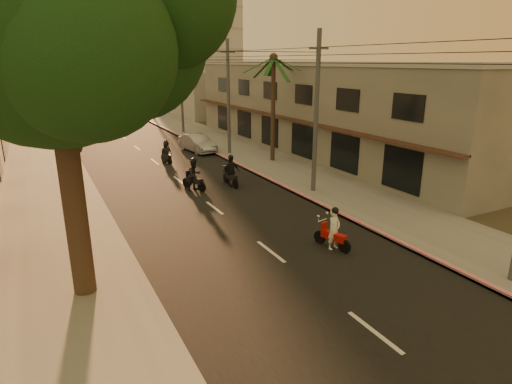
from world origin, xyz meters
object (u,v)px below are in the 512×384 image
broadleaf_tree (65,19)px  scooter_red (334,230)px  palm_tree (274,64)px  scooter_mid_b (231,172)px  parked_car (197,143)px  scooter_far_a (166,153)px  scooter_mid_a (194,175)px

broadleaf_tree → scooter_red: 11.89m
broadleaf_tree → palm_tree: broadleaf_tree is taller
scooter_mid_b → scooter_red: bearing=-91.2°
scooter_mid_b → parked_car: bearing=80.0°
scooter_mid_b → scooter_far_a: scooter_mid_b is taller
palm_tree → scooter_red: bearing=-110.6°
broadleaf_tree → scooter_mid_a: broadleaf_tree is taller
broadleaf_tree → scooter_mid_a: size_ratio=6.15×
scooter_mid_a → scooter_mid_b: (2.28, -0.17, -0.03)m
palm_tree → scooter_far_a: (-7.31, 3.13, -6.35)m
palm_tree → scooter_mid_b: (-5.52, -4.59, -6.28)m
scooter_mid_b → parked_car: scooter_mid_b is taller
broadleaf_tree → scooter_far_a: (7.30, 16.99, -7.68)m
scooter_mid_a → scooter_red: bearing=-99.4°
palm_tree → scooter_red: size_ratio=4.56×
scooter_red → scooter_mid_b: scooter_mid_b is taller
palm_tree → parked_car: 9.63m
palm_tree → parked_car: (-3.79, 6.11, -6.42)m
parked_car → scooter_red: bearing=-101.6°
broadleaf_tree → scooter_far_a: 20.02m
broadleaf_tree → scooter_mid_b: size_ratio=6.09×
palm_tree → scooter_far_a: bearing=156.8°
scooter_mid_b → scooter_far_a: 7.92m
palm_tree → parked_car: bearing=121.8°
broadleaf_tree → scooter_mid_a: (6.81, 9.43, -7.58)m
scooter_mid_a → scooter_far_a: (0.49, 7.55, -0.10)m
broadleaf_tree → parked_car: bearing=61.5°
palm_tree → scooter_mid_a: size_ratio=4.17×
scooter_mid_a → scooter_far_a: scooter_mid_a is taller
palm_tree → scooter_mid_b: size_ratio=4.13×
palm_tree → scooter_far_a: size_ratio=4.56×
scooter_mid_a → parked_car: (4.01, 10.53, -0.16)m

